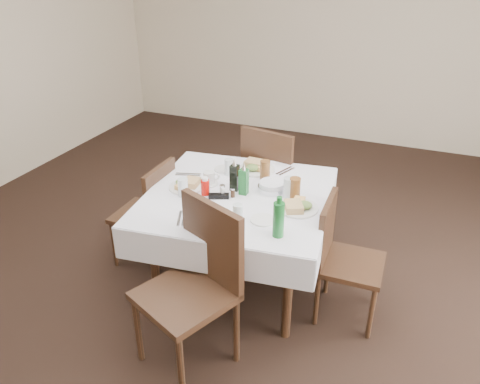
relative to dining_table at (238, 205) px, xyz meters
The scene contains 33 objects.
ground_plane 0.69m from the dining_table, 81.71° to the right, with size 7.00×7.00×0.00m, color black.
room_shell 1.04m from the dining_table, 81.71° to the right, with size 6.04×7.04×2.80m.
dining_table is the anchor object (origin of this frame).
chair_north 0.79m from the dining_table, 90.36° to the left, with size 0.55×0.55×0.99m.
chair_south 0.73m from the dining_table, 86.37° to the right, with size 0.64×0.64×1.02m.
chair_east 0.77m from the dining_table, ahead, with size 0.42×0.42×0.86m.
chair_west 0.75m from the dining_table, behind, with size 0.41×0.41×0.86m.
meal_north 0.43m from the dining_table, 93.02° to the left, with size 0.28×0.28×0.06m.
meal_south 0.49m from the dining_table, 85.06° to the right, with size 0.25×0.25×0.05m.
meal_east 0.46m from the dining_table, ahead, with size 0.27×0.27×0.06m.
meal_west 0.39m from the dining_table, behind, with size 0.25×0.25×0.05m.
side_plate_a 0.42m from the dining_table, 126.59° to the left, with size 0.16×0.16×0.01m.
side_plate_b 0.40m from the dining_table, 44.07° to the right, with size 0.16×0.16×0.01m.
water_n 0.35m from the dining_table, 124.13° to the left, with size 0.07×0.07×0.12m.
water_s 0.38m from the dining_table, 67.72° to the right, with size 0.06×0.06×0.11m.
water_e 0.38m from the dining_table, 14.25° to the left, with size 0.08×0.08×0.15m.
water_w 0.40m from the dining_table, 153.79° to the right, with size 0.07×0.07×0.13m.
iced_tea_a 0.34m from the dining_table, 70.70° to the left, with size 0.07×0.07×0.15m.
iced_tea_b 0.42m from the dining_table, 11.80° to the left, with size 0.07×0.07×0.15m.
bread_basket 0.27m from the dining_table, 35.03° to the left, with size 0.20×0.20×0.07m.
oil_cruet_dark 0.20m from the dining_table, 130.29° to the left, with size 0.06×0.06×0.24m.
oil_cruet_green 0.19m from the dining_table, 29.57° to the left, with size 0.06×0.06×0.23m.
ketchup_bottle 0.27m from the dining_table, 156.57° to the right, with size 0.06×0.06×0.13m.
salt_shaker 0.17m from the dining_table, 143.02° to the right, with size 0.04×0.04×0.08m.
pepper_shaker 0.13m from the dining_table, 107.32° to the right, with size 0.03×0.03×0.07m.
coffee_mug 0.29m from the dining_table, 165.31° to the left, with size 0.13×0.13×0.10m.
sunglasses 0.17m from the dining_table, 133.49° to the right, with size 0.15×0.10×0.03m.
green_bottle 0.61m from the dining_table, 43.47° to the right, with size 0.07×0.07×0.26m.
sugar_caddy 0.37m from the dining_table, 11.47° to the right, with size 0.09×0.06×0.04m.
cutlery_n 0.52m from the dining_table, 67.44° to the left, with size 0.11×0.19×0.01m.
cutlery_s 0.49m from the dining_table, 114.08° to the right, with size 0.11×0.19×0.01m.
cutlery_e 0.44m from the dining_table, 19.58° to the right, with size 0.20×0.09×0.01m.
cutlery_w 0.49m from the dining_table, 163.35° to the left, with size 0.20×0.10×0.01m.
Camera 1 is at (1.07, -2.50, 2.27)m, focal length 35.00 mm.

